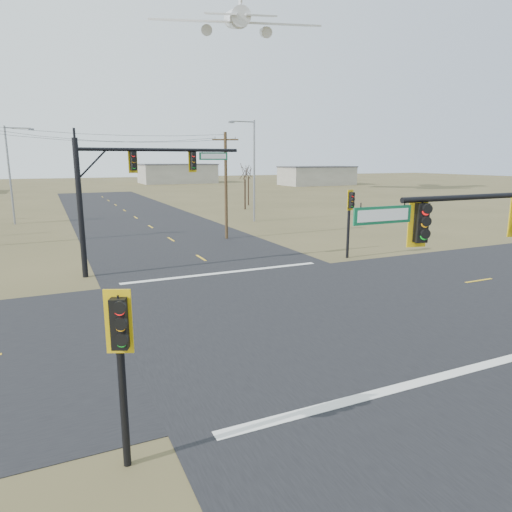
{
  "coord_description": "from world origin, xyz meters",
  "views": [
    {
      "loc": [
        -9.19,
        -16.8,
        6.53
      ],
      "look_at": [
        -0.99,
        1.0,
        2.36
      ],
      "focal_mm": 32.0,
      "sensor_mm": 36.0,
      "label": 1
    }
  ],
  "objects": [
    {
      "name": "ground",
      "position": [
        0.0,
        0.0,
        0.0
      ],
      "size": [
        320.0,
        320.0,
        0.0
      ],
      "primitive_type": "plane",
      "color": "brown",
      "rests_on": "ground"
    },
    {
      "name": "road_ew",
      "position": [
        0.0,
        0.0,
        0.01
      ],
      "size": [
        160.0,
        14.0,
        0.02
      ],
      "primitive_type": "cube",
      "color": "black",
      "rests_on": "ground"
    },
    {
      "name": "road_ns",
      "position": [
        0.0,
        0.0,
        0.01
      ],
      "size": [
        14.0,
        160.0,
        0.02
      ],
      "primitive_type": "cube",
      "color": "black",
      "rests_on": "ground"
    },
    {
      "name": "stop_bar_near",
      "position": [
        0.0,
        -7.5,
        0.03
      ],
      "size": [
        12.0,
        0.4,
        0.01
      ],
      "primitive_type": "cube",
      "color": "silver",
      "rests_on": "road_ns"
    },
    {
      "name": "stop_bar_far",
      "position": [
        0.0,
        7.5,
        0.03
      ],
      "size": [
        12.0,
        0.4,
        0.01
      ],
      "primitive_type": "cube",
      "color": "silver",
      "rests_on": "road_ns"
    },
    {
      "name": "mast_arm_far",
      "position": [
        -4.65,
        9.96,
        5.5
      ],
      "size": [
        9.46,
        0.55,
        7.66
      ],
      "rotation": [
        0.0,
        0.0,
        0.32
      ],
      "color": "black",
      "rests_on": "ground"
    },
    {
      "name": "pedestal_signal_ne",
      "position": [
        9.04,
        7.88,
        3.33
      ],
      "size": [
        0.64,
        0.56,
        4.6
      ],
      "rotation": [
        0.0,
        0.0,
        0.25
      ],
      "color": "black",
      "rests_on": "ground"
    },
    {
      "name": "pedestal_signal_sw",
      "position": [
        -8.06,
        -7.8,
        2.97
      ],
      "size": [
        0.67,
        0.59,
        4.03
      ],
      "rotation": [
        0.0,
        0.0,
        -0.41
      ],
      "color": "black",
      "rests_on": "ground"
    },
    {
      "name": "utility_pole_near",
      "position": [
        4.35,
        18.47,
        4.53
      ],
      "size": [
        1.99,
        0.95,
        8.67
      ],
      "rotation": [
        0.0,
        0.0,
        -0.41
      ],
      "color": "#45331D",
      "rests_on": "ground"
    },
    {
      "name": "streetlight_a",
      "position": [
        10.77,
        27.49,
        5.89
      ],
      "size": [
        2.92,
        0.33,
        10.49
      ],
      "rotation": [
        0.0,
        0.0,
        0.11
      ],
      "color": "gray",
      "rests_on": "ground"
    },
    {
      "name": "streetlight_c",
      "position": [
        -12.03,
        35.74,
        5.49
      ],
      "size": [
        2.74,
        0.41,
        9.78
      ],
      "rotation": [
        0.0,
        0.0,
        0.34
      ],
      "color": "gray",
      "rests_on": "ground"
    },
    {
      "name": "bare_tree_c",
      "position": [
        14.88,
        38.93,
        4.98
      ],
      "size": [
        2.93,
        2.93,
        6.35
      ],
      "rotation": [
        0.0,
        0.0,
        0.1
      ],
      "color": "black",
      "rests_on": "ground"
    },
    {
      "name": "bare_tree_d",
      "position": [
        17.51,
        43.78,
        4.82
      ],
      "size": [
        2.92,
        2.92,
        5.98
      ],
      "rotation": [
        0.0,
        0.0,
        -0.35
      ],
      "color": "black",
      "rests_on": "ground"
    },
    {
      "name": "warehouse_mid",
      "position": [
        25.0,
        110.0,
        2.5
      ],
      "size": [
        20.0,
        12.0,
        5.0
      ],
      "primitive_type": "cube",
      "color": "#A4A091",
      "rests_on": "ground"
    },
    {
      "name": "warehouse_right",
      "position": [
        55.0,
        85.0,
        2.25
      ],
      "size": [
        18.0,
        10.0,
        4.5
      ],
      "primitive_type": "cube",
      "color": "#A4A091",
      "rests_on": "ground"
    },
    {
      "name": "jet_airliner",
      "position": [
        24.86,
        65.6,
        31.28
      ],
      "size": [
        24.84,
        25.77,
        13.42
      ],
      "rotation": [
        0.0,
        -0.25,
        1.28
      ],
      "color": "silver"
    }
  ]
}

